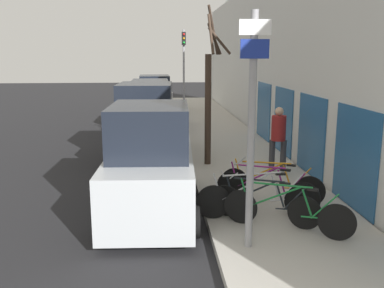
% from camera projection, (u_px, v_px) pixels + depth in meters
% --- Properties ---
extents(ground_plane, '(80.00, 80.00, 0.00)m').
position_uv_depth(ground_plane, '(157.00, 157.00, 14.56)').
color(ground_plane, black).
extents(sidewalk_curb, '(3.20, 32.00, 0.15)m').
position_uv_depth(sidewalk_curb, '(220.00, 138.00, 17.49)').
color(sidewalk_curb, '#ADA89E').
rests_on(sidewalk_curb, ground).
extents(building_facade, '(0.23, 32.00, 6.50)m').
position_uv_depth(building_facade, '(266.00, 60.00, 16.89)').
color(building_facade, silver).
rests_on(building_facade, ground).
extents(signpost, '(0.51, 0.15, 3.94)m').
position_uv_depth(signpost, '(252.00, 127.00, 6.99)').
color(signpost, '#939399').
rests_on(signpost, sidewalk_curb).
extents(bicycle_0, '(2.16, 1.29, 0.93)m').
position_uv_depth(bicycle_0, '(287.00, 211.00, 7.97)').
color(bicycle_0, black).
rests_on(bicycle_0, sidewalk_curb).
extents(bicycle_1, '(1.95, 1.17, 0.90)m').
position_uv_depth(bicycle_1, '(264.00, 204.00, 8.40)').
color(bicycle_1, black).
rests_on(bicycle_1, sidewalk_curb).
extents(bicycle_2, '(2.50, 0.44, 0.96)m').
position_uv_depth(bicycle_2, '(258.00, 198.00, 8.64)').
color(bicycle_2, black).
rests_on(bicycle_2, sidewalk_curb).
extents(bicycle_3, '(1.97, 1.29, 0.95)m').
position_uv_depth(bicycle_3, '(266.00, 190.00, 9.20)').
color(bicycle_3, black).
rests_on(bicycle_3, sidewalk_curb).
extents(bicycle_4, '(2.13, 1.12, 0.92)m').
position_uv_depth(bicycle_4, '(271.00, 184.00, 9.66)').
color(bicycle_4, black).
rests_on(bicycle_4, sidewalk_curb).
extents(parked_car_0, '(2.13, 4.27, 2.40)m').
position_uv_depth(parked_car_0, '(151.00, 166.00, 9.13)').
color(parked_car_0, '#B2B7BC').
rests_on(parked_car_0, ground).
extents(parked_car_1, '(2.26, 4.47, 2.51)m').
position_uv_depth(parked_car_1, '(146.00, 125.00, 14.08)').
color(parked_car_1, black).
rests_on(parked_car_1, ground).
extents(parked_car_2, '(2.00, 4.54, 2.32)m').
position_uv_depth(parked_car_2, '(151.00, 108.00, 19.22)').
color(parked_car_2, navy).
rests_on(parked_car_2, ground).
extents(parked_car_3, '(2.13, 4.56, 2.26)m').
position_uv_depth(parked_car_3, '(155.00, 97.00, 24.71)').
color(parked_car_3, silver).
rests_on(parked_car_3, ground).
extents(pedestrian_near, '(0.47, 0.41, 1.83)m').
position_uv_depth(pedestrian_near, '(278.00, 134.00, 12.04)').
color(pedestrian_near, '#333338').
rests_on(pedestrian_near, sidewalk_curb).
extents(street_tree, '(0.76, 1.46, 4.65)m').
position_uv_depth(street_tree, '(209.00, 94.00, 12.62)').
color(street_tree, '#3D2D23').
rests_on(street_tree, sidewalk_curb).
extents(traffic_light, '(0.20, 0.30, 4.50)m').
position_uv_depth(traffic_light, '(184.00, 62.00, 21.62)').
color(traffic_light, '#939399').
rests_on(traffic_light, sidewalk_curb).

